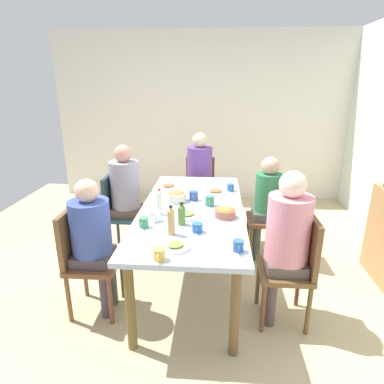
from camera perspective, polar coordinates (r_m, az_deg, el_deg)
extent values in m
plane|color=tan|center=(3.36, 0.00, -14.79)|extent=(5.98, 5.98, 0.00)
cube|color=silver|center=(5.39, 2.09, 12.69)|extent=(0.12, 4.71, 2.60)
cube|color=silver|center=(3.02, 0.00, -3.06)|extent=(2.03, 0.93, 0.04)
cylinder|color=brown|center=(4.05, -4.18, -3.11)|extent=(0.07, 0.07, 0.72)
cylinder|color=brown|center=(2.47, -10.65, -18.94)|extent=(0.07, 0.07, 0.72)
cylinder|color=brown|center=(4.01, 6.19, -3.39)|extent=(0.07, 0.07, 0.72)
cylinder|color=brown|center=(2.41, 7.47, -19.89)|extent=(0.07, 0.07, 0.72)
cube|color=brown|center=(2.75, 15.69, -13.07)|extent=(0.40, 0.40, 0.04)
cylinder|color=brown|center=(2.78, 19.58, -18.77)|extent=(0.04, 0.04, 0.43)
cylinder|color=brown|center=(3.04, 17.95, -14.95)|extent=(0.04, 0.04, 0.43)
cylinder|color=brown|center=(2.71, 12.22, -19.08)|extent=(0.04, 0.04, 0.43)
cylinder|color=brown|center=(2.98, 11.36, -15.11)|extent=(0.04, 0.04, 0.43)
cube|color=brown|center=(2.68, 19.94, -8.66)|extent=(0.38, 0.04, 0.45)
cylinder|color=#554545|center=(2.78, 13.49, -17.75)|extent=(0.09, 0.09, 0.45)
cylinder|color=brown|center=(2.91, 13.00, -15.90)|extent=(0.09, 0.09, 0.45)
cube|color=#534742|center=(2.72, 15.80, -11.99)|extent=(0.30, 0.30, 0.10)
cylinder|color=pink|center=(2.58, 16.39, -6.10)|extent=(0.33, 0.33, 0.51)
sphere|color=#FAD9BE|center=(2.46, 17.12, 1.26)|extent=(0.20, 0.20, 0.20)
cube|color=brown|center=(4.36, 1.30, -0.31)|extent=(0.40, 0.40, 0.04)
cylinder|color=brown|center=(4.59, 3.51, -2.34)|extent=(0.04, 0.04, 0.43)
cylinder|color=brown|center=(4.61, -0.72, -2.23)|extent=(0.04, 0.04, 0.43)
cylinder|color=brown|center=(4.27, 3.44, -3.96)|extent=(0.04, 0.04, 0.43)
cylinder|color=brown|center=(4.29, -1.12, -3.83)|extent=(0.04, 0.04, 0.43)
cube|color=brown|center=(4.46, 1.45, 3.29)|extent=(0.04, 0.38, 0.45)
cylinder|color=#393745|center=(4.34, 2.26, -3.45)|extent=(0.09, 0.09, 0.45)
cylinder|color=#47373E|center=(4.35, 0.15, -3.40)|extent=(0.09, 0.09, 0.45)
cube|color=#453F3F|center=(4.34, 1.30, 0.44)|extent=(0.30, 0.30, 0.10)
cylinder|color=#623D8E|center=(4.25, 1.34, 4.38)|extent=(0.32, 0.32, 0.52)
sphere|color=beige|center=(4.18, 1.37, 8.96)|extent=(0.19, 0.19, 0.19)
cube|color=brown|center=(3.64, 12.74, -4.71)|extent=(0.40, 0.40, 0.04)
cylinder|color=brown|center=(3.61, 15.55, -9.08)|extent=(0.04, 0.04, 0.43)
cylinder|color=brown|center=(3.91, 14.65, -6.78)|extent=(0.04, 0.04, 0.43)
cylinder|color=brown|center=(3.56, 10.12, -9.08)|extent=(0.04, 0.04, 0.43)
cylinder|color=brown|center=(3.86, 9.65, -6.75)|extent=(0.04, 0.04, 0.43)
cube|color=brown|center=(3.59, 15.85, -1.28)|extent=(0.38, 0.04, 0.45)
cylinder|color=#404743|center=(3.64, 11.10, -8.29)|extent=(0.09, 0.09, 0.45)
cylinder|color=#3F484B|center=(3.79, 10.84, -7.20)|extent=(0.09, 0.09, 0.45)
cube|color=#464746|center=(3.62, 12.81, -3.83)|extent=(0.30, 0.30, 0.10)
cylinder|color=#2D744A|center=(3.53, 13.10, -0.05)|extent=(0.27, 0.27, 0.40)
sphere|color=#D0A488|center=(3.45, 13.44, 4.43)|extent=(0.18, 0.18, 0.18)
cube|color=#24414D|center=(3.73, -11.22, -4.03)|extent=(0.40, 0.40, 0.04)
cylinder|color=#37364C|center=(4.01, -12.75, -5.97)|extent=(0.04, 0.04, 0.43)
cylinder|color=#253E52|center=(3.72, -14.24, -8.12)|extent=(0.04, 0.04, 0.43)
cylinder|color=#26384B|center=(3.93, -7.97, -6.22)|extent=(0.04, 0.04, 0.43)
cylinder|color=#273049|center=(3.63, -9.08, -8.45)|extent=(0.04, 0.04, 0.43)
cube|color=#243744|center=(3.70, -14.14, -0.55)|extent=(0.38, 0.04, 0.45)
cylinder|color=brown|center=(3.86, -9.28, -6.59)|extent=(0.09, 0.09, 0.45)
cylinder|color=brown|center=(3.72, -9.84, -7.63)|extent=(0.09, 0.09, 0.45)
cube|color=brown|center=(3.71, -11.28, -3.18)|extent=(0.30, 0.30, 0.10)
cylinder|color=#938FA2|center=(3.61, -11.58, 1.30)|extent=(0.31, 0.31, 0.51)
sphere|color=tan|center=(3.52, -11.93, 6.52)|extent=(0.18, 0.18, 0.18)
cube|color=brown|center=(2.86, -16.59, -11.79)|extent=(0.40, 0.40, 0.04)
cylinder|color=brown|center=(3.17, -18.08, -13.50)|extent=(0.04, 0.04, 0.43)
cylinder|color=brown|center=(2.91, -20.63, -16.92)|extent=(0.04, 0.04, 0.43)
cylinder|color=brown|center=(3.06, -12.00, -14.14)|extent=(0.04, 0.04, 0.43)
cylinder|color=brown|center=(2.80, -13.98, -17.82)|extent=(0.04, 0.04, 0.43)
cube|color=brown|center=(2.82, -20.47, -7.29)|extent=(0.38, 0.04, 0.45)
cylinder|color=#484842|center=(3.01, -13.82, -14.76)|extent=(0.09, 0.09, 0.45)
cylinder|color=#493C47|center=(2.88, -14.81, -16.46)|extent=(0.09, 0.09, 0.45)
cube|color=#483A41|center=(2.83, -16.70, -10.74)|extent=(0.30, 0.30, 0.10)
cylinder|color=#3D509F|center=(2.72, -17.22, -5.81)|extent=(0.31, 0.31, 0.43)
sphere|color=beige|center=(2.61, -17.84, 0.20)|extent=(0.18, 0.18, 0.18)
cylinder|color=white|center=(2.83, -0.96, -4.02)|extent=(0.25, 0.25, 0.01)
ellipsoid|color=#789F48|center=(2.82, -0.96, -3.66)|extent=(0.14, 0.14, 0.02)
cylinder|color=white|center=(3.59, -4.12, 0.90)|extent=(0.24, 0.24, 0.01)
ellipsoid|color=#A6613C|center=(3.58, -4.13, 1.20)|extent=(0.13, 0.13, 0.02)
cylinder|color=silver|center=(3.41, 4.07, -0.05)|extent=(0.24, 0.24, 0.01)
ellipsoid|color=#A3633E|center=(3.41, 4.08, 0.26)|extent=(0.13, 0.13, 0.02)
cylinder|color=silver|center=(2.31, -2.91, -9.46)|extent=(0.21, 0.21, 0.01)
ellipsoid|color=#799C45|center=(2.30, -2.91, -9.03)|extent=(0.12, 0.12, 0.02)
cylinder|color=beige|center=(3.16, -2.81, -0.89)|extent=(0.20, 0.20, 0.08)
ellipsoid|color=#BA7241|center=(3.15, -2.82, -0.18)|extent=(0.16, 0.16, 0.04)
cylinder|color=#A05D48|center=(2.81, 5.78, -3.69)|extent=(0.18, 0.18, 0.07)
ellipsoid|color=#AF7635|center=(2.80, 5.80, -3.05)|extent=(0.14, 0.14, 0.04)
cylinder|color=white|center=(2.74, -6.46, -4.18)|extent=(0.08, 0.08, 0.08)
torus|color=white|center=(2.69, -6.67, -4.62)|extent=(0.05, 0.01, 0.05)
cylinder|color=#43935D|center=(2.63, -8.39, -5.22)|extent=(0.07, 0.07, 0.08)
torus|color=#498860|center=(2.59, -8.62, -5.66)|extent=(0.05, 0.01, 0.05)
cylinder|color=#2E5E99|center=(2.28, 8.03, -9.21)|extent=(0.07, 0.07, 0.08)
torus|color=#365DA1|center=(2.23, 8.10, -9.79)|extent=(0.05, 0.01, 0.05)
cylinder|color=#E0BD4C|center=(2.17, -5.71, -10.68)|extent=(0.08, 0.08, 0.08)
torus|color=yellow|center=(2.12, -5.95, -11.35)|extent=(0.05, 0.01, 0.05)
cylinder|color=#408465|center=(3.05, 3.09, -1.50)|extent=(0.09, 0.09, 0.10)
torus|color=#408468|center=(3.00, 3.07, -1.86)|extent=(0.05, 0.01, 0.05)
cylinder|color=#2961A0|center=(3.49, 6.71, 0.81)|extent=(0.07, 0.07, 0.07)
torus|color=#2E559F|center=(3.44, 6.74, 0.56)|extent=(0.05, 0.01, 0.05)
cylinder|color=#2B61A0|center=(2.53, 0.94, -6.18)|extent=(0.08, 0.08, 0.07)
torus|color=#295CA5|center=(2.48, 0.87, -6.68)|extent=(0.05, 0.01, 0.05)
cylinder|color=#3B5099|center=(3.19, 0.26, -0.63)|extent=(0.09, 0.09, 0.09)
torus|color=#36619F|center=(3.14, 0.19, -0.95)|extent=(0.05, 0.01, 0.05)
cylinder|color=tan|center=(2.47, -3.65, -5.35)|extent=(0.06, 0.06, 0.19)
cone|color=tan|center=(2.43, -3.70, -2.98)|extent=(0.05, 0.05, 0.03)
cylinder|color=black|center=(2.42, -3.71, -2.54)|extent=(0.03, 0.03, 0.01)
cylinder|color=#548334|center=(2.64, -1.81, -4.18)|extent=(0.06, 0.06, 0.15)
cone|color=#4D7E30|center=(2.61, -1.83, -2.39)|extent=(0.06, 0.06, 0.03)
cylinder|color=black|center=(2.60, -1.83, -1.98)|extent=(0.03, 0.03, 0.01)
cylinder|color=silver|center=(2.85, -5.65, -2.07)|extent=(0.05, 0.05, 0.19)
cone|color=silver|center=(2.81, -5.72, 0.04)|extent=(0.05, 0.05, 0.03)
cylinder|color=red|center=(2.80, -5.73, 0.43)|extent=(0.03, 0.03, 0.01)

